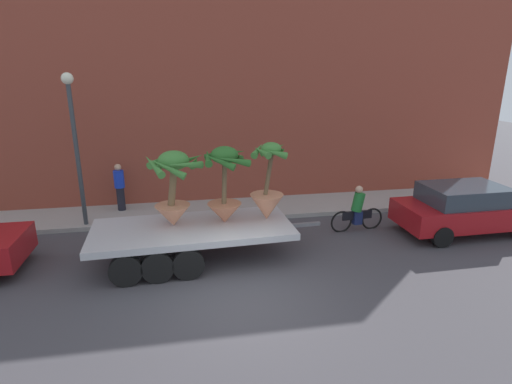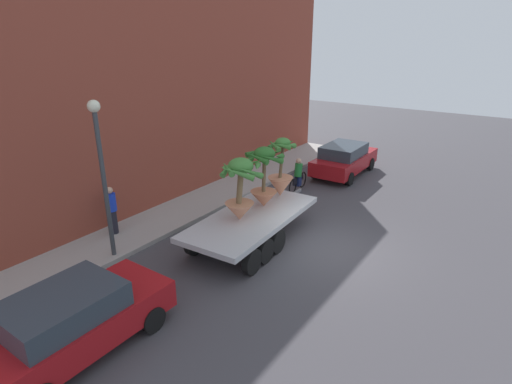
{
  "view_description": "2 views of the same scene",
  "coord_description": "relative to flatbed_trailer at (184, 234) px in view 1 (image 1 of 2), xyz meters",
  "views": [
    {
      "loc": [
        -1.16,
        -8.11,
        5.13
      ],
      "look_at": [
        0.76,
        2.61,
        1.79
      ],
      "focal_mm": 28.68,
      "sensor_mm": 36.0,
      "label": 1
    },
    {
      "loc": [
        -11.35,
        -4.94,
        6.62
      ],
      "look_at": [
        0.04,
        2.97,
        1.36
      ],
      "focal_mm": 28.9,
      "sensor_mm": 36.0,
      "label": 2
    }
  ],
  "objects": [
    {
      "name": "pedestrian_near_gate",
      "position": [
        -2.21,
        4.18,
        0.29
      ],
      "size": [
        0.36,
        0.36,
        1.71
      ],
      "color": "black",
      "rests_on": "sidewalk"
    },
    {
      "name": "street_lamp",
      "position": [
        -3.19,
        2.93,
        2.47
      ],
      "size": [
        0.36,
        0.36,
        4.83
      ],
      "color": "#383D42",
      "rests_on": "sidewalk"
    },
    {
      "name": "sidewalk",
      "position": [
        1.29,
        3.73,
        -0.68
      ],
      "size": [
        24.0,
        2.2,
        0.15
      ],
      "primitive_type": "cube",
      "color": "#A39E99",
      "rests_on": "ground"
    },
    {
      "name": "cyclist",
      "position": [
        5.56,
        1.2,
        -0.09
      ],
      "size": [
        1.84,
        0.38,
        1.54
      ],
      "color": "black",
      "rests_on": "ground"
    },
    {
      "name": "potted_palm_front",
      "position": [
        -0.19,
        0.14,
        1.32
      ],
      "size": [
        1.68,
        1.66,
        2.07
      ],
      "color": "tan",
      "rests_on": "flatbed_trailer"
    },
    {
      "name": "parked_car",
      "position": [
        8.89,
        0.42,
        0.07
      ],
      "size": [
        4.48,
        2.02,
        1.58
      ],
      "color": "maroon",
      "rests_on": "ground"
    },
    {
      "name": "building_facade",
      "position": [
        1.29,
        5.43,
        3.88
      ],
      "size": [
        24.0,
        1.2,
        9.27
      ],
      "primitive_type": "cube",
      "color": "brown",
      "rests_on": "ground"
    },
    {
      "name": "flatbed_trailer",
      "position": [
        0.0,
        0.0,
        0.0
      ],
      "size": [
        6.43,
        2.61,
        0.98
      ],
      "color": "#B7BABF",
      "rests_on": "ground"
    },
    {
      "name": "ground_plane",
      "position": [
        1.29,
        -2.37,
        -0.76
      ],
      "size": [
        60.0,
        60.0,
        0.0
      ],
      "primitive_type": "plane",
      "color": "#423F44"
    },
    {
      "name": "potted_palm_middle",
      "position": [
        1.16,
        0.13,
        1.28
      ],
      "size": [
        1.31,
        1.43,
        2.15
      ],
      "color": "#C17251",
      "rests_on": "flatbed_trailer"
    },
    {
      "name": "potted_palm_rear",
      "position": [
        2.37,
        0.19,
        1.05
      ],
      "size": [
        1.09,
        1.06,
        2.2
      ],
      "color": "tan",
      "rests_on": "flatbed_trailer"
    }
  ]
}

